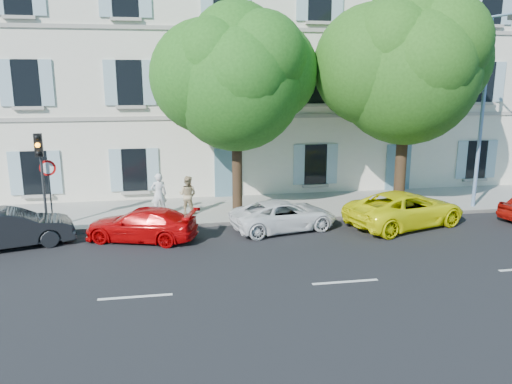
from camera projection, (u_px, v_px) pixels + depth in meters
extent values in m
plane|color=black|center=(308.00, 239.00, 18.44)|extent=(90.00, 90.00, 0.00)
cube|color=#A09E96|center=(282.00, 207.00, 22.70)|extent=(36.00, 4.50, 0.15)
cube|color=#9E998E|center=(293.00, 220.00, 20.61)|extent=(36.00, 0.16, 0.16)
cube|color=silver|center=(260.00, 74.00, 26.88)|extent=(28.00, 7.00, 12.00)
imported|color=black|center=(11.00, 228.00, 17.44)|extent=(4.39, 2.54, 1.37)
imported|color=#BB0507|center=(141.00, 224.00, 18.23)|extent=(4.42, 2.90, 1.19)
imported|color=white|center=(284.00, 215.00, 19.48)|extent=(4.50, 2.76, 1.16)
imported|color=#F6F20A|center=(405.00, 209.00, 19.96)|extent=(5.50, 3.76, 1.40)
cylinder|color=#3A2819|center=(237.00, 175.00, 20.98)|extent=(0.43, 0.43, 3.39)
ellipsoid|color=#2D781E|center=(236.00, 84.00, 20.14)|extent=(5.42, 5.42, 5.97)
cylinder|color=#3A2819|center=(400.00, 169.00, 21.51)|extent=(0.48, 0.48, 3.63)
ellipsoid|color=#32741D|center=(407.00, 73.00, 20.60)|extent=(5.90, 5.90, 6.49)
cylinder|color=#383A3D|center=(44.00, 190.00, 18.92)|extent=(0.10, 0.10, 3.04)
cube|color=black|center=(38.00, 145.00, 18.39)|extent=(0.31, 0.25, 0.86)
sphere|color=orange|center=(38.00, 145.00, 18.26)|extent=(0.18, 0.18, 0.18)
cylinder|color=#383A3D|center=(51.00, 199.00, 19.28)|extent=(0.06, 0.06, 2.22)
cylinder|color=red|center=(48.00, 168.00, 18.97)|extent=(0.61, 0.04, 0.61)
cylinder|color=#7293BF|center=(482.00, 116.00, 21.64)|extent=(0.16, 0.16, 8.13)
cylinder|color=#7293BF|center=(503.00, 15.00, 20.04)|extent=(0.30, 1.42, 0.10)
imported|color=silver|center=(159.00, 194.00, 20.91)|extent=(0.73, 0.55, 1.80)
imported|color=tan|center=(188.00, 195.00, 21.14)|extent=(0.99, 0.91, 1.64)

